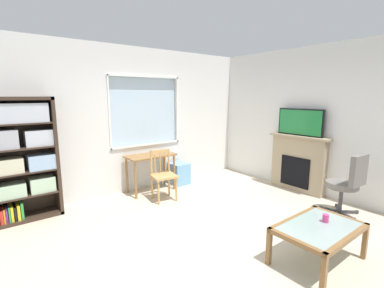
{
  "coord_description": "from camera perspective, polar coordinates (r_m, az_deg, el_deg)",
  "views": [
    {
      "loc": [
        -2.39,
        -2.51,
        1.87
      ],
      "look_at": [
        0.29,
        0.92,
        1.1
      ],
      "focal_mm": 25.52,
      "sensor_mm": 36.0,
      "label": 1
    }
  ],
  "objects": [
    {
      "name": "ground",
      "position": [
        3.95,
        5.24,
        -18.42
      ],
      "size": [
        6.14,
        5.82,
        0.02
      ],
      "primitive_type": "cube",
      "color": "beige"
    },
    {
      "name": "wall_back_with_window",
      "position": [
        5.48,
        -12.29,
        4.62
      ],
      "size": [
        5.14,
        0.15,
        2.78
      ],
      "color": "silver",
      "rests_on": "ground"
    },
    {
      "name": "wall_right",
      "position": [
        5.64,
        25.47,
        4.24
      ],
      "size": [
        0.12,
        5.02,
        2.78
      ],
      "primitive_type": "cube",
      "color": "silver",
      "rests_on": "ground"
    },
    {
      "name": "bookshelf",
      "position": [
        4.78,
        -31.78,
        -1.97
      ],
      "size": [
        0.9,
        0.38,
        1.86
      ],
      "color": "#38281E",
      "rests_on": "ground"
    },
    {
      "name": "desk_under_window",
      "position": [
        5.38,
        -8.64,
        -3.5
      ],
      "size": [
        0.95,
        0.48,
        0.74
      ],
      "color": "olive",
      "rests_on": "ground"
    },
    {
      "name": "wooden_chair",
      "position": [
        4.97,
        -6.06,
        -6.4
      ],
      "size": [
        0.48,
        0.46,
        0.9
      ],
      "color": "tan",
      "rests_on": "ground"
    },
    {
      "name": "plastic_drawer_unit",
      "position": [
        5.88,
        -2.78,
        -6.14
      ],
      "size": [
        0.35,
        0.4,
        0.45
      ],
      "primitive_type": "cube",
      "color": "#72ADDB",
      "rests_on": "ground"
    },
    {
      "name": "fireplace",
      "position": [
        5.79,
        21.25,
        -3.72
      ],
      "size": [
        0.26,
        1.19,
        1.11
      ],
      "color": "tan",
      "rests_on": "ground"
    },
    {
      "name": "tv",
      "position": [
        5.64,
        21.68,
        4.26
      ],
      "size": [
        0.06,
        0.91,
        0.51
      ],
      "color": "black",
      "rests_on": "fireplace"
    },
    {
      "name": "office_chair",
      "position": [
        4.91,
        29.82,
        -6.84
      ],
      "size": [
        0.57,
        0.58,
        1.0
      ],
      "color": "slate",
      "rests_on": "ground"
    },
    {
      "name": "coffee_table",
      "position": [
        3.52,
        24.99,
        -16.1
      ],
      "size": [
        1.01,
        0.67,
        0.43
      ],
      "color": "#8C9E99",
      "rests_on": "ground"
    },
    {
      "name": "sippy_cup",
      "position": [
        3.6,
        26.13,
        -13.74
      ],
      "size": [
        0.07,
        0.07,
        0.09
      ],
      "primitive_type": "cylinder",
      "color": "#DB3D84",
      "rests_on": "coffee_table"
    }
  ]
}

